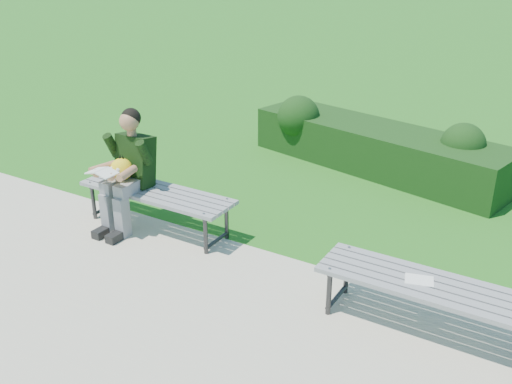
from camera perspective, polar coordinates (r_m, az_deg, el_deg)
ground at (r=5.91m, az=0.71°, el=-5.97°), size 80.00×80.00×0.00m
walkway at (r=4.73m, az=-10.42°, el=-14.77°), size 30.00×3.50×0.02m
hedge at (r=8.13m, az=11.75°, el=4.67°), size 3.82×1.75×0.88m
bench_left at (r=6.26m, az=-9.92°, el=-0.33°), size 1.80×0.50×0.46m
bench_right at (r=4.75m, az=17.10°, el=-9.33°), size 1.80×0.50×0.46m
seated_boy at (r=6.27m, az=-12.76°, el=2.45°), size 0.56×0.76×1.31m
paper_sheet at (r=4.74m, az=16.02°, el=-8.46°), size 0.26×0.21×0.01m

